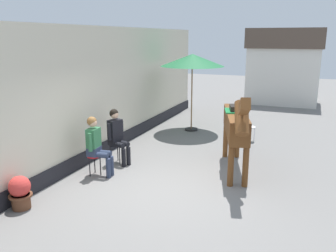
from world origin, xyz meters
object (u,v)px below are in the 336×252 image
seated_visitor_near (96,143)px  saddled_horse_center (236,125)px  cafe_parasol (192,61)px  spare_stool_white (250,129)px  flower_planter_near (20,192)px  seated_visitor_far (117,133)px

seated_visitor_near → saddled_horse_center: bearing=25.7°
cafe_parasol → spare_stool_white: bearing=-15.5°
cafe_parasol → spare_stool_white: 2.92m
flower_planter_near → seated_visitor_far: bearing=81.3°
seated_visitor_near → cafe_parasol: (0.73, 4.70, 1.59)m
flower_planter_near → cafe_parasol: bearing=80.2°
saddled_horse_center → flower_planter_near: 4.79m
seated_visitor_far → spare_stool_white: 4.28m
seated_visitor_far → cafe_parasol: bearing=79.4°
flower_planter_near → spare_stool_white: size_ratio=1.39×
flower_planter_near → cafe_parasol: 7.05m
seated_visitor_far → saddled_horse_center: (2.88, 0.50, 0.38)m
flower_planter_near → spare_stool_white: (3.23, 6.07, 0.07)m
saddled_horse_center → spare_stool_white: 2.83m
saddled_horse_center → spare_stool_white: bearing=91.8°
seated_visitor_far → saddled_horse_center: saddled_horse_center is taller
seated_visitor_far → saddled_horse_center: size_ratio=0.48×
spare_stool_white → flower_planter_near: bearing=-118.0°
seated_visitor_near → saddled_horse_center: 3.24m
seated_visitor_far → saddled_horse_center: bearing=9.8°
seated_visitor_near → spare_stool_white: bearing=55.7°
seated_visitor_near → seated_visitor_far: (0.02, 0.90, 0.00)m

